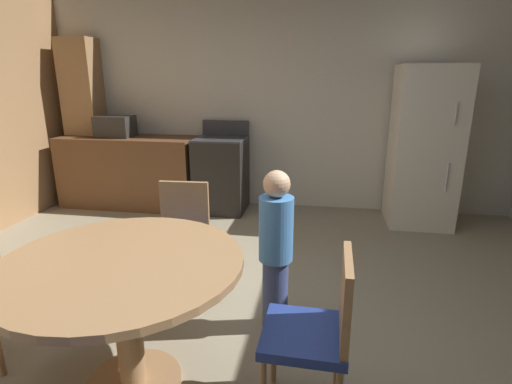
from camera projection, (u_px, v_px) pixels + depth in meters
The scene contains 11 objects.
ground_plane at pixel (221, 340), 2.55m from camera, with size 14.00×14.00×0.00m, color gray.
wall_back at pixel (277, 100), 4.93m from camera, with size 6.04×0.12×2.70m, color beige.
kitchen_counter at pixel (130, 172), 5.10m from camera, with size 1.74×0.60×0.90m, color brown.
pantry_column at pixel (86, 122), 5.21m from camera, with size 0.44×0.36×2.10m, color #9E754C.
oven_range at pixel (221, 174), 4.91m from camera, with size 0.60×0.60×1.10m.
refrigerator at pixel (424, 147), 4.37m from camera, with size 0.68×0.68×1.76m.
microwave at pixel (115, 126), 4.96m from camera, with size 0.44×0.32×0.26m, color #2D2B28.
dining_table at pixel (124, 287), 2.01m from camera, with size 1.23×1.23×0.76m.
chair_north at pixel (181, 232), 2.98m from camera, with size 0.42×0.42×0.87m.
chair_east at pixel (319, 327), 1.86m from camera, with size 0.41×0.41×0.87m.
person_child at pixel (276, 248), 2.53m from camera, with size 0.31×0.31×1.09m.
Camera 1 is at (0.58, -2.10, 1.64)m, focal length 27.67 mm.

